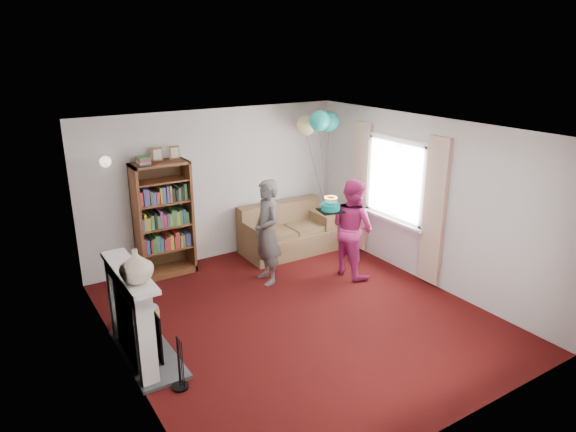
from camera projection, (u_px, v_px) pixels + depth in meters
ground at (299, 316)px, 6.87m from camera, size 5.00×5.00×0.00m
wall_back at (216, 185)px, 8.48m from camera, size 4.50×0.02×2.50m
wall_left at (119, 269)px, 5.32m from camera, size 0.02×5.00×2.50m
wall_right at (426, 201)px, 7.62m from camera, size 0.02×5.00×2.50m
ceiling at (301, 129)px, 6.07m from camera, size 4.50×5.00×0.01m
fireplace at (137, 319)px, 5.80m from camera, size 0.55×1.80×1.12m
window_bay at (395, 195)px, 8.09m from camera, size 0.14×2.02×2.20m
wall_sconce at (105, 162)px, 7.27m from camera, size 0.16×0.23×0.16m
bookcase at (163, 220)px, 7.92m from camera, size 0.85×0.42×2.01m
sofa at (286, 233)px, 8.98m from camera, size 1.58×0.84×0.84m
wicker_basket at (142, 321)px, 6.40m from camera, size 0.44×0.44×0.39m
person_striped at (267, 232)px, 7.65m from camera, size 0.44×0.62×1.60m
person_magenta at (352, 228)px, 7.91m from camera, size 0.64×0.80×1.55m
birthday_cake at (331, 207)px, 7.67m from camera, size 0.34×0.34×0.22m
balloons at (318, 123)px, 8.56m from camera, size 0.67×0.73×1.81m
mantel_vase at (136, 266)px, 5.26m from camera, size 0.43×0.43×0.36m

